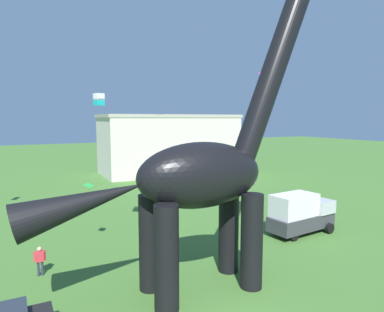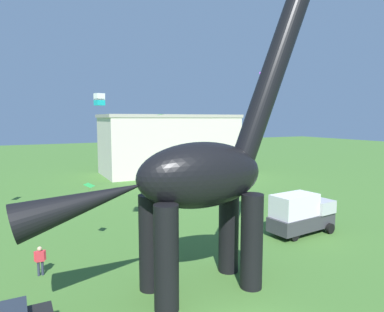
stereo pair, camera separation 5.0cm
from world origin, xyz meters
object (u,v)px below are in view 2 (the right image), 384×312
at_px(kite_mid_right, 265,74).
at_px(kite_near_high, 160,115).
at_px(dinosaur_sculpture, 200,175).
at_px(kite_high_right, 89,185).
at_px(person_vendor_side, 304,211).
at_px(parked_box_truck, 301,213).
at_px(kite_mid_center, 99,99).
at_px(person_near_flyer, 40,258).

bearing_deg(kite_mid_right, kite_near_high, 155.92).
bearing_deg(dinosaur_sculpture, kite_high_right, 107.78).
relative_size(dinosaur_sculpture, person_vendor_side, 17.11).
relative_size(kite_mid_right, kite_high_right, 1.45).
xyz_separation_m(kite_mid_right, kite_near_high, (-9.72, 4.34, -4.12)).
distance_m(dinosaur_sculpture, parked_box_truck, 12.70).
height_order(parked_box_truck, kite_mid_center, kite_mid_center).
xyz_separation_m(person_vendor_side, kite_near_high, (-10.06, 9.92, 8.79)).
bearing_deg(kite_mid_right, dinosaur_sculpture, -137.91).
bearing_deg(kite_mid_center, person_near_flyer, -116.14).
bearing_deg(person_vendor_side, person_near_flyer, 76.75).
bearing_deg(kite_mid_right, kite_high_right, -165.53).
xyz_separation_m(kite_high_right, kite_near_high, (8.75, 9.11, 4.90)).
distance_m(person_near_flyer, kite_near_high, 18.87).
bearing_deg(person_near_flyer, kite_mid_center, 54.95).
xyz_separation_m(dinosaur_sculpture, parked_box_truck, (11.13, 4.17, -4.45)).
height_order(kite_high_right, kite_near_high, kite_near_high).
bearing_deg(kite_mid_center, parked_box_truck, -48.16).
relative_size(kite_high_right, kite_near_high, 1.06).
bearing_deg(parked_box_truck, dinosaur_sculpture, -165.67).
relative_size(person_vendor_side, person_near_flyer, 0.57).
xyz_separation_m(person_near_flyer, kite_mid_right, (21.80, 7.52, 12.46)).
bearing_deg(person_near_flyer, dinosaur_sculpture, -44.76).
bearing_deg(kite_high_right, kite_near_high, 46.14).
distance_m(dinosaur_sculpture, person_vendor_side, 17.30).
xyz_separation_m(kite_mid_right, kite_mid_center, (-15.60, 5.12, -2.70)).
height_order(person_vendor_side, kite_high_right, kite_high_right).
height_order(parked_box_truck, person_near_flyer, parked_box_truck).
xyz_separation_m(person_vendor_side, kite_mid_right, (-0.35, 5.58, 12.91)).
distance_m(dinosaur_sculpture, kite_high_right, 9.30).
relative_size(dinosaur_sculpture, kite_near_high, 18.84).
distance_m(person_vendor_side, person_near_flyer, 22.24).
bearing_deg(kite_near_high, person_vendor_side, -44.58).
bearing_deg(person_near_flyer, kite_mid_right, 10.12).
relative_size(parked_box_truck, kite_high_right, 6.12).
bearing_deg(person_near_flyer, person_vendor_side, -3.89).
bearing_deg(parked_box_truck, kite_high_right, 159.15).
distance_m(person_near_flyer, kite_mid_right, 26.21).
xyz_separation_m(person_vendor_side, kite_mid_center, (-15.95, 10.69, 10.20)).
distance_m(kite_mid_right, kite_near_high, 11.41).
distance_m(kite_mid_center, kite_near_high, 6.10).
height_order(person_vendor_side, person_near_flyer, person_near_flyer).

